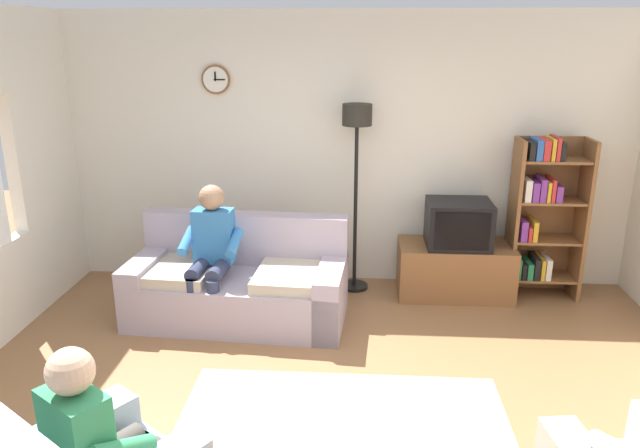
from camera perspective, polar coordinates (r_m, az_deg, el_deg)
ground_plane at (r=4.10m, az=1.65°, el=-19.19°), size 12.00×12.00×0.00m
back_wall_assembly at (r=6.05m, az=2.72°, el=6.99°), size 6.20×0.17×2.70m
couch at (r=5.44m, az=-7.74°, el=-5.82°), size 1.96×1.01×0.90m
tv_stand at (r=6.04m, az=12.72°, el=-4.26°), size 1.10×0.56×0.52m
tv at (r=5.86m, az=13.06°, el=0.03°), size 0.60×0.49×0.44m
bookshelf at (r=6.10m, az=20.43°, el=0.94°), size 0.68×0.36×1.58m
floor_lamp at (r=5.73m, az=3.51°, el=7.39°), size 0.28×0.28×1.85m
area_rug at (r=3.97m, az=2.10°, el=-20.53°), size 2.20×1.70×0.01m
person_on_couch at (r=5.25m, az=-10.37°, el=-2.32°), size 0.53×0.56×1.24m
person_in_left_armchair at (r=3.23m, az=-20.47°, el=-18.56°), size 0.61×0.64×1.12m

